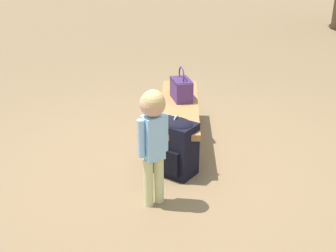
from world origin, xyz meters
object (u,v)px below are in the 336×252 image
handbag (181,88)px  backpack_large (176,145)px  park_bench (179,109)px  child_standing (153,130)px

handbag → backpack_large: (0.81, 0.17, -0.28)m
park_bench → backpack_large: 0.70m
child_standing → park_bench: bearing=-174.8°
handbag → child_standing: (1.35, 0.13, 0.10)m
handbag → backpack_large: bearing=11.7°
backpack_large → park_bench: bearing=-167.2°
child_standing → backpack_large: size_ratio=1.70×
park_bench → backpack_large: backpack_large is taller
handbag → child_standing: bearing=5.3°
handbag → child_standing: child_standing is taller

